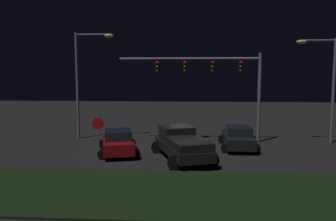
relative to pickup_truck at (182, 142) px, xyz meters
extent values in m
plane|color=black|center=(0.39, 2.73, -1.00)|extent=(80.00, 80.00, 0.00)
cube|color=black|center=(0.39, -5.73, -0.95)|extent=(23.70, 5.89, 0.10)
cube|color=black|center=(0.06, -0.16, -0.32)|extent=(3.66, 5.76, 0.55)
cube|color=black|center=(-0.33, 0.96, 0.38)|extent=(2.36, 2.40, 0.85)
cube|color=black|center=(-0.33, 0.96, 0.50)|extent=(2.16, 2.01, 0.51)
cube|color=black|center=(0.41, -1.18, 0.18)|extent=(2.80, 3.49, 0.45)
cylinder|color=black|center=(-1.55, 1.34, -0.60)|extent=(0.80, 0.22, 0.80)
cylinder|color=black|center=(0.39, 2.01, -0.60)|extent=(0.80, 0.22, 0.80)
cylinder|color=black|center=(-0.28, -2.34, -0.60)|extent=(0.80, 0.22, 0.80)
cylinder|color=black|center=(1.67, -1.66, -0.60)|extent=(0.80, 0.22, 0.80)
cube|color=maroon|center=(-4.04, 1.20, -0.39)|extent=(2.84, 4.71, 0.70)
cube|color=black|center=(-3.98, 0.95, 0.24)|extent=(2.05, 2.34, 0.55)
cylinder|color=black|center=(-5.30, 2.42, -0.68)|extent=(0.64, 0.22, 0.64)
cylinder|color=black|center=(-3.52, 2.87, -0.68)|extent=(0.64, 0.22, 0.64)
cylinder|color=black|center=(-4.56, -0.48, -0.68)|extent=(0.64, 0.22, 0.64)
cylinder|color=black|center=(-2.78, -0.02, -0.68)|extent=(0.64, 0.22, 0.64)
cube|color=black|center=(3.72, 3.20, -0.39)|extent=(1.87, 4.43, 0.70)
cube|color=black|center=(3.71, 2.95, 0.24)|extent=(1.63, 2.02, 0.55)
cylinder|color=black|center=(2.82, 4.71, -0.68)|extent=(0.64, 0.22, 0.64)
cylinder|color=black|center=(4.66, 4.68, -0.68)|extent=(0.64, 0.22, 0.64)
cylinder|color=black|center=(2.77, 1.72, -0.68)|extent=(0.64, 0.22, 0.64)
cylinder|color=black|center=(4.61, 1.69, -0.68)|extent=(0.64, 0.22, 0.64)
cylinder|color=slate|center=(5.48, 5.35, 2.25)|extent=(0.24, 0.24, 6.50)
cylinder|color=slate|center=(0.38, 5.35, 5.10)|extent=(10.20, 0.18, 0.18)
cube|color=black|center=(4.08, 5.35, 4.50)|extent=(0.32, 0.44, 0.95)
sphere|color=red|center=(4.08, 5.12, 4.80)|extent=(0.22, 0.22, 0.22)
sphere|color=#59380A|center=(4.08, 5.12, 4.50)|extent=(0.22, 0.22, 0.22)
sphere|color=#0C4719|center=(4.08, 5.12, 4.20)|extent=(0.22, 0.22, 0.22)
cube|color=black|center=(2.08, 5.35, 4.50)|extent=(0.32, 0.44, 0.95)
sphere|color=red|center=(2.08, 5.12, 4.80)|extent=(0.22, 0.22, 0.22)
sphere|color=#59380A|center=(2.08, 5.12, 4.50)|extent=(0.22, 0.22, 0.22)
sphere|color=#0C4719|center=(2.08, 5.12, 4.20)|extent=(0.22, 0.22, 0.22)
cube|color=black|center=(0.08, 5.35, 4.50)|extent=(0.32, 0.44, 0.95)
sphere|color=red|center=(0.08, 5.12, 4.80)|extent=(0.22, 0.22, 0.22)
sphere|color=#59380A|center=(0.08, 5.12, 4.50)|extent=(0.22, 0.22, 0.22)
sphere|color=#0C4719|center=(0.08, 5.12, 4.20)|extent=(0.22, 0.22, 0.22)
cube|color=black|center=(-1.92, 5.35, 4.50)|extent=(0.32, 0.44, 0.95)
sphere|color=red|center=(-1.92, 5.12, 4.80)|extent=(0.22, 0.22, 0.22)
sphere|color=#59380A|center=(-1.92, 5.12, 4.50)|extent=(0.22, 0.22, 0.22)
sphere|color=#0C4719|center=(-1.92, 5.12, 4.20)|extent=(0.22, 0.22, 0.22)
cylinder|color=slate|center=(-8.19, 5.93, 3.05)|extent=(0.20, 0.20, 8.11)
cylinder|color=slate|center=(-6.92, 5.93, 6.96)|extent=(2.55, 0.12, 0.12)
ellipsoid|color=#F9CC72|center=(-5.65, 5.93, 6.86)|extent=(0.70, 0.44, 0.30)
cylinder|color=slate|center=(10.70, 5.42, 2.75)|extent=(0.20, 0.20, 7.51)
cylinder|color=slate|center=(9.52, 5.42, 6.36)|extent=(2.37, 0.12, 0.12)
ellipsoid|color=#F9CC72|center=(8.33, 5.42, 6.26)|extent=(0.70, 0.44, 0.30)
cylinder|color=slate|center=(-5.35, 1.46, 0.10)|extent=(0.07, 0.07, 2.20)
cylinder|color=#B20C0F|center=(-5.35, 1.43, 0.85)|extent=(0.76, 0.03, 0.76)
camera|label=1|loc=(0.52, -19.21, 3.90)|focal=35.68mm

